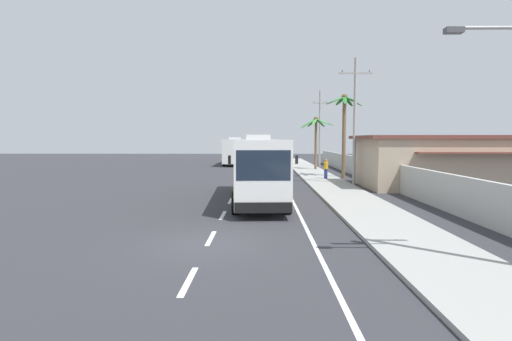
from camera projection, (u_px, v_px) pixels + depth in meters
ground_plane at (208, 244)px, 12.93m from camera, size 160.00×160.00×0.00m
sidewalk_kerb at (349, 197)px, 22.78m from camera, size 3.20×90.00×0.14m
lane_markings at (269, 189)px, 27.18m from camera, size 3.63×71.00×0.01m
boundary_wall at (392, 177)px, 26.64m from camera, size 0.24×60.00×1.81m
coach_bus_foreground at (258, 167)px, 21.78m from camera, size 3.28×11.24×3.68m
coach_bus_far_lane at (236, 150)px, 53.04m from camera, size 3.04×10.90×3.69m
motorcycle_beside_bus at (284, 175)px, 30.35m from camera, size 0.56×1.96×1.65m
pedestrian_near_kerb at (326, 168)px, 32.86m from camera, size 0.36×0.36×1.65m
utility_pole_mid at (355, 119)px, 29.02m from camera, size 2.48×0.24×9.37m
utility_pole_far at (320, 128)px, 48.27m from camera, size 1.87×0.24×9.41m
palm_nearest at (316, 130)px, 43.03m from camera, size 3.75×3.83×5.90m
palm_second at (344, 120)px, 34.24m from camera, size 3.17×3.22×7.36m
roadside_building at (471, 161)px, 27.84m from camera, size 15.81×7.42×3.69m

